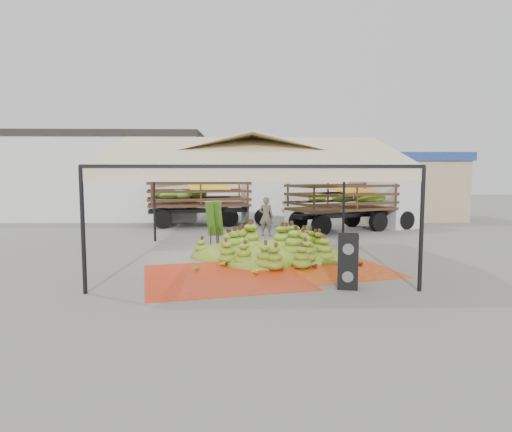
{
  "coord_description": "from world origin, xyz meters",
  "views": [
    {
      "loc": [
        -0.24,
        -14.0,
        2.81
      ],
      "look_at": [
        0.2,
        1.5,
        1.3
      ],
      "focal_mm": 30.0,
      "sensor_mm": 36.0,
      "label": 1
    }
  ],
  "objects_px": {
    "truck_left": "(221,197)",
    "banana_heap": "(271,241)",
    "vendor": "(266,216)",
    "speaker_stack": "(348,261)",
    "truck_right": "(360,200)"
  },
  "relations": [
    {
      "from": "banana_heap",
      "to": "vendor",
      "type": "distance_m",
      "value": 5.24
    },
    {
      "from": "vendor",
      "to": "truck_left",
      "type": "bearing_deg",
      "value": -47.25
    },
    {
      "from": "vendor",
      "to": "truck_right",
      "type": "distance_m",
      "value": 5.51
    },
    {
      "from": "banana_heap",
      "to": "truck_left",
      "type": "relative_size",
      "value": 0.71
    },
    {
      "from": "truck_left",
      "to": "truck_right",
      "type": "bearing_deg",
      "value": -28.23
    },
    {
      "from": "banana_heap",
      "to": "vendor",
      "type": "relative_size",
      "value": 3.04
    },
    {
      "from": "vendor",
      "to": "banana_heap",
      "type": "bearing_deg",
      "value": 104.71
    },
    {
      "from": "speaker_stack",
      "to": "truck_left",
      "type": "xyz_separation_m",
      "value": [
        -3.86,
        13.68,
        0.87
      ]
    },
    {
      "from": "speaker_stack",
      "to": "truck_right",
      "type": "bearing_deg",
      "value": 86.18
    },
    {
      "from": "speaker_stack",
      "to": "vendor",
      "type": "height_order",
      "value": "vendor"
    },
    {
      "from": "vendor",
      "to": "speaker_stack",
      "type": "bearing_deg",
      "value": 115.41
    },
    {
      "from": "truck_left",
      "to": "banana_heap",
      "type": "bearing_deg",
      "value": -88.27
    },
    {
      "from": "speaker_stack",
      "to": "truck_right",
      "type": "relative_size",
      "value": 0.18
    },
    {
      "from": "truck_left",
      "to": "truck_right",
      "type": "relative_size",
      "value": 1.04
    },
    {
      "from": "speaker_stack",
      "to": "truck_left",
      "type": "height_order",
      "value": "truck_left"
    }
  ]
}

